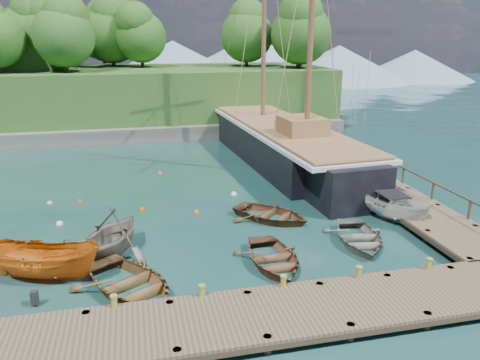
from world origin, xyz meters
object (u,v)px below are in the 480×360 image
at_px(rowboat_3, 359,244).
at_px(rowboat_4, 271,220).
at_px(rowboat_2, 273,265).
at_px(motorboat_orange, 47,279).
at_px(cabin_boat_white, 390,220).
at_px(rowboat_1, 112,254).
at_px(schooner, 282,146).
at_px(rowboat_0, 131,293).

height_order(rowboat_3, rowboat_4, rowboat_4).
distance_m(rowboat_2, rowboat_3, 4.69).
bearing_deg(rowboat_2, motorboat_orange, 173.07).
height_order(rowboat_3, cabin_boat_white, cabin_boat_white).
bearing_deg(rowboat_2, rowboat_1, 157.49).
relative_size(rowboat_1, rowboat_3, 1.02).
xyz_separation_m(rowboat_1, schooner, (12.20, 13.28, 1.23)).
bearing_deg(schooner, cabin_boat_white, -84.60).
distance_m(cabin_boat_white, schooner, 12.69).
xyz_separation_m(rowboat_3, motorboat_orange, (-13.77, -0.19, 0.00)).
relative_size(cabin_boat_white, schooner, 0.15).
relative_size(rowboat_0, rowboat_3, 1.17).
relative_size(rowboat_3, rowboat_4, 0.98).
xyz_separation_m(rowboat_0, cabin_boat_white, (13.49, 4.35, 0.00)).
bearing_deg(rowboat_0, rowboat_4, 7.55).
xyz_separation_m(rowboat_3, rowboat_4, (-3.19, 3.73, 0.00)).
bearing_deg(rowboat_1, schooner, 75.57).
height_order(motorboat_orange, schooner, schooner).
bearing_deg(cabin_boat_white, motorboat_orange, 167.05).
bearing_deg(cabin_boat_white, rowboat_2, -176.78).
distance_m(rowboat_3, motorboat_orange, 13.77).
relative_size(rowboat_2, motorboat_orange, 0.91).
bearing_deg(rowboat_2, rowboat_4, 73.47).
xyz_separation_m(rowboat_0, rowboat_4, (7.30, 5.76, 0.00)).
bearing_deg(rowboat_1, rowboat_2, 6.64).
distance_m(rowboat_0, motorboat_orange, 3.76).
bearing_deg(schooner, rowboat_4, -114.47).
height_order(rowboat_0, rowboat_3, rowboat_0).
bearing_deg(rowboat_4, rowboat_2, -148.70).
height_order(rowboat_1, cabin_boat_white, rowboat_1).
height_order(rowboat_1, rowboat_3, rowboat_1).
height_order(rowboat_2, cabin_boat_white, cabin_boat_white).
bearing_deg(rowboat_3, rowboat_0, -157.46).
xyz_separation_m(rowboat_0, rowboat_1, (-0.79, 3.54, 0.00)).
relative_size(rowboat_1, rowboat_4, 1.00).
bearing_deg(cabin_boat_white, rowboat_4, 145.72).
xyz_separation_m(rowboat_2, schooner, (5.47, 15.93, 1.23)).
bearing_deg(rowboat_2, schooner, 70.04).
bearing_deg(schooner, rowboat_3, -97.63).
distance_m(rowboat_0, rowboat_2, 6.01).
relative_size(rowboat_0, schooner, 0.16).
xyz_separation_m(rowboat_2, motorboat_orange, (-9.22, 0.96, 0.00)).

